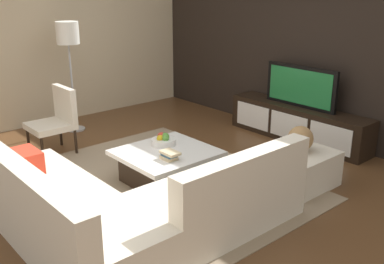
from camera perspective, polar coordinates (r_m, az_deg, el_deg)
name	(u,v)px	position (r m, az deg, el deg)	size (l,w,h in m)	color
ground_plane	(165,187)	(5.03, -3.42, -7.03)	(14.00, 14.00, 0.00)	brown
feature_wall_back	(317,40)	(6.58, 15.64, 11.20)	(6.40, 0.12, 2.80)	black
side_wall_left	(47,34)	(7.46, -17.91, 11.80)	(0.12, 5.20, 2.80)	beige
area_rug	(160,184)	(5.10, -4.11, -6.61)	(3.19, 2.55, 0.01)	gray
media_console	(298,123)	(6.57, 13.29, 1.09)	(2.17, 0.44, 0.50)	black
television	(301,86)	(6.44, 13.65, 5.65)	(1.14, 0.06, 0.57)	black
sectional_couch	(125,206)	(4.10, -8.58, -9.23)	(2.32, 2.39, 0.80)	beige
coffee_table	(167,166)	(5.08, -3.26, -4.29)	(0.94, 1.01, 0.38)	black
accent_chair_near	(57,117)	(6.14, -16.83, 1.86)	(0.53, 0.54, 0.87)	black
floor_lamp	(68,39)	(6.85, -15.50, 11.28)	(0.33, 0.33, 1.63)	#A5A5AA
ottoman	(298,167)	(5.17, 13.35, -4.40)	(0.70, 0.70, 0.40)	beige
fruit_bowl	(163,140)	(5.19, -3.66, -1.06)	(0.28, 0.28, 0.14)	silver
decorative_ball	(300,139)	(5.05, 13.63, -0.83)	(0.28, 0.28, 0.28)	#997247
book_stack	(169,155)	(4.77, -2.89, -2.95)	(0.21, 0.15, 0.09)	#CCB78C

